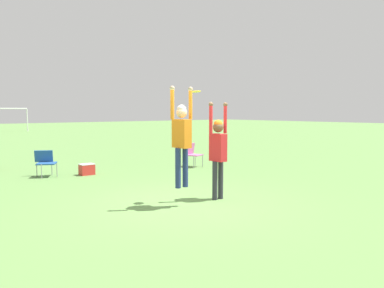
{
  "coord_description": "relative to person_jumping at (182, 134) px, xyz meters",
  "views": [
    {
      "loc": [
        -5.03,
        -6.4,
        2.04
      ],
      "look_at": [
        0.3,
        0.14,
        1.3
      ],
      "focal_mm": 35.0,
      "sensor_mm": 36.0,
      "label": 1
    }
  ],
  "objects": [
    {
      "name": "ground_plane",
      "position": [
        0.23,
        0.17,
        -1.56
      ],
      "size": [
        120.0,
        120.0,
        0.0
      ],
      "primitive_type": "plane",
      "color": "#608C47"
    },
    {
      "name": "person_jumping",
      "position": [
        0.0,
        0.0,
        0.0
      ],
      "size": [
        0.58,
        0.44,
        2.14
      ],
      "rotation": [
        0.0,
        0.0,
        1.59
      ],
      "color": "navy",
      "rests_on": "ground_plane"
    },
    {
      "name": "person_defending",
      "position": [
        1.07,
        0.02,
        -0.35
      ],
      "size": [
        0.55,
        0.41,
        2.25
      ],
      "rotation": [
        0.0,
        0.0,
        -1.56
      ],
      "color": "#2D2D38",
      "rests_on": "ground_plane"
    },
    {
      "name": "frisbee",
      "position": [
        0.53,
        0.18,
        0.91
      ],
      "size": [
        0.23,
        0.23,
        0.04
      ],
      "color": "yellow"
    },
    {
      "name": "camping_chair_1",
      "position": [
        -1.02,
        5.68,
        -1.07
      ],
      "size": [
        0.75,
        0.8,
        0.81
      ],
      "rotation": [
        0.0,
        0.0,
        2.64
      ],
      "color": "gray",
      "rests_on": "ground_plane"
    },
    {
      "name": "camping_chair_2",
      "position": [
        3.87,
        4.36,
        -1.04
      ],
      "size": [
        0.64,
        0.69,
        0.86
      ],
      "rotation": [
        0.0,
        0.0,
        3.49
      ],
      "color": "gray",
      "rests_on": "ground_plane"
    },
    {
      "name": "cooler_box",
      "position": [
        0.09,
        5.12,
        -1.38
      ],
      "size": [
        0.45,
        0.33,
        0.36
      ],
      "color": "red",
      "rests_on": "ground_plane"
    }
  ]
}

